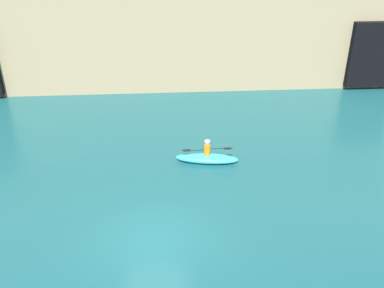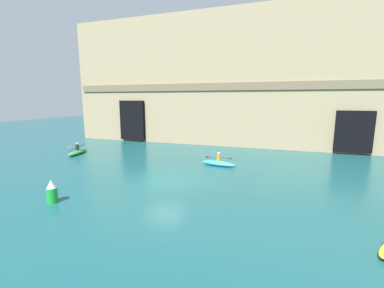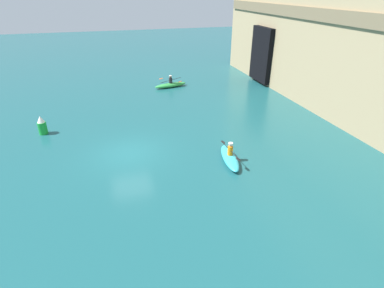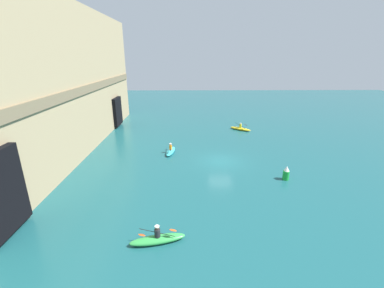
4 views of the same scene
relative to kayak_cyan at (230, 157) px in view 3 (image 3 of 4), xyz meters
name	(u,v)px [view 3 (image 3 of 4)]	position (x,y,z in m)	size (l,w,h in m)	color
ground_plane	(129,153)	(-2.53, -5.57, -0.25)	(120.00, 120.00, 0.00)	#195156
kayak_cyan	(230,157)	(0.00, 0.00, 0.00)	(3.13, 1.25, 1.18)	#33B2C6
kayak_green	(171,85)	(-15.18, -0.19, 0.01)	(1.51, 3.48, 1.19)	green
marker_buoy	(42,126)	(-6.94, -10.96, 0.36)	(0.58, 0.58, 1.32)	green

